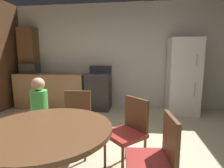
% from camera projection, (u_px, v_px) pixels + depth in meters
% --- Properties ---
extents(ground_plane, '(14.00, 14.00, 0.00)m').
position_uv_depth(ground_plane, '(96.00, 165.00, 2.31)').
color(ground_plane, beige).
extents(wall_back, '(5.91, 0.12, 2.70)m').
position_uv_depth(wall_back, '(119.00, 56.00, 4.84)').
color(wall_back, beige).
rests_on(wall_back, ground).
extents(kitchen_counter, '(1.83, 0.60, 0.90)m').
position_uv_depth(kitchen_counter, '(52.00, 90.00, 4.83)').
color(kitchen_counter, '#9E754C').
rests_on(kitchen_counter, ground).
extents(pantry_column, '(0.44, 0.36, 2.10)m').
position_uv_depth(pantry_column, '(30.00, 67.00, 5.00)').
color(pantry_column, brown).
rests_on(pantry_column, ground).
extents(oven_range, '(0.60, 0.60, 1.10)m').
position_uv_depth(oven_range, '(99.00, 91.00, 4.66)').
color(oven_range, '#2D2B28').
rests_on(oven_range, ground).
extents(refrigerator, '(0.68, 0.68, 1.76)m').
position_uv_depth(refrigerator, '(183.00, 77.00, 4.27)').
color(refrigerator, white).
rests_on(refrigerator, ground).
extents(microwave, '(0.44, 0.32, 0.26)m').
position_uv_depth(microwave, '(30.00, 68.00, 4.82)').
color(microwave, '#2D2B28').
rests_on(microwave, kitchen_counter).
extents(dining_table, '(1.14, 1.14, 0.76)m').
position_uv_depth(dining_table, '(47.00, 145.00, 1.60)').
color(dining_table, brown).
rests_on(dining_table, ground).
extents(chair_north, '(0.43, 0.43, 0.87)m').
position_uv_depth(chair_north, '(76.00, 118.00, 2.56)').
color(chair_north, brown).
rests_on(chair_north, ground).
extents(chair_northeast, '(0.57, 0.57, 0.87)m').
position_uv_depth(chair_northeast, '(129.00, 129.00, 2.17)').
color(chair_northeast, brown).
rests_on(chair_northeast, ground).
extents(chair_east, '(0.44, 0.44, 0.87)m').
position_uv_depth(chair_east, '(157.00, 156.00, 1.59)').
color(chair_east, brown).
rests_on(chair_east, ground).
extents(person_child, '(0.30, 0.30, 1.09)m').
position_uv_depth(person_child, '(40.00, 116.00, 2.43)').
color(person_child, '#8C337A').
rests_on(person_child, ground).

